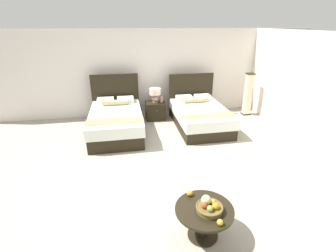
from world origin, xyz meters
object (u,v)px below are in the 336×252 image
(nightstand, at_px, (156,111))
(fruit_bowl, at_px, (209,207))
(bed_near_window, at_px, (116,120))
(floor_lamp_corner, at_px, (248,94))
(vase, at_px, (161,99))
(table_lamp, at_px, (155,94))
(loose_apple, at_px, (220,222))
(bed_near_corner, at_px, (199,115))
(coffee_table, at_px, (204,216))
(loose_orange, at_px, (190,193))

(nightstand, height_order, fruit_bowl, fruit_bowl)
(bed_near_window, height_order, floor_lamp_corner, bed_near_window)
(bed_near_window, relative_size, vase, 10.69)
(table_lamp, bearing_deg, bed_near_window, -144.97)
(nightstand, xyz_separation_m, vase, (0.17, -0.04, 0.36))
(nightstand, distance_m, table_lamp, 0.52)
(loose_apple, bearing_deg, vase, 89.37)
(vase, xyz_separation_m, loose_apple, (-0.05, -4.74, -0.12))
(bed_near_corner, height_order, table_lamp, bed_near_corner)
(fruit_bowl, bearing_deg, bed_near_corner, 74.38)
(table_lamp, distance_m, coffee_table, 4.52)
(coffee_table, xyz_separation_m, floor_lamp_corner, (2.82, 4.35, 0.31))
(floor_lamp_corner, bearing_deg, table_lamp, 177.08)
(bed_near_window, bearing_deg, bed_near_corner, 0.02)
(bed_near_window, height_order, fruit_bowl, bed_near_window)
(loose_orange, bearing_deg, loose_apple, -70.07)
(bed_near_window, relative_size, coffee_table, 2.88)
(bed_near_window, relative_size, fruit_bowl, 6.34)
(bed_near_window, xyz_separation_m, bed_near_corner, (2.25, 0.00, -0.01))
(nightstand, distance_m, loose_orange, 4.20)
(loose_orange, bearing_deg, nightstand, 88.73)
(bed_near_corner, distance_m, loose_apple, 4.13)
(vase, distance_m, floor_lamp_corner, 2.68)
(bed_near_corner, bearing_deg, loose_apple, -104.01)
(nightstand, bearing_deg, loose_apple, -88.58)
(fruit_bowl, relative_size, floor_lamp_corner, 0.27)
(bed_near_window, height_order, vase, bed_near_window)
(bed_near_window, distance_m, loose_apple, 4.20)
(bed_near_window, xyz_separation_m, coffee_table, (1.16, -3.70, 0.00))
(vase, bearing_deg, floor_lamp_corner, -1.83)
(loose_orange, distance_m, floor_lamp_corner, 5.02)
(table_lamp, xyz_separation_m, loose_orange, (-0.09, -4.21, -0.27))
(fruit_bowl, bearing_deg, bed_near_window, 107.84)
(vase, bearing_deg, bed_near_window, -150.59)
(loose_orange, bearing_deg, vase, 86.37)
(coffee_table, height_order, floor_lamp_corner, floor_lamp_corner)
(coffee_table, bearing_deg, floor_lamp_corner, 57.02)
(floor_lamp_corner, bearing_deg, fruit_bowl, -122.32)
(nightstand, bearing_deg, vase, -13.21)
(bed_near_window, relative_size, nightstand, 3.89)
(table_lamp, distance_m, fruit_bowl, 4.55)
(nightstand, relative_size, floor_lamp_corner, 0.44)
(bed_near_corner, bearing_deg, bed_near_window, -179.98)
(bed_near_corner, xyz_separation_m, floor_lamp_corner, (1.73, 0.65, 0.33))
(vase, bearing_deg, table_lamp, 160.60)
(nightstand, xyz_separation_m, loose_apple, (0.12, -4.78, 0.24))
(bed_near_corner, height_order, coffee_table, bed_near_corner)
(loose_orange, bearing_deg, coffee_table, -66.88)
(bed_near_window, distance_m, floor_lamp_corner, 4.05)
(table_lamp, relative_size, vase, 1.96)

